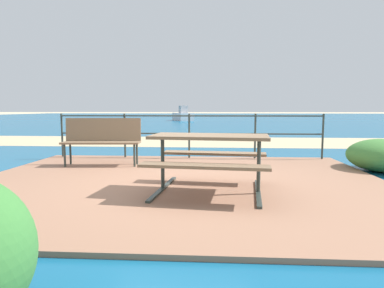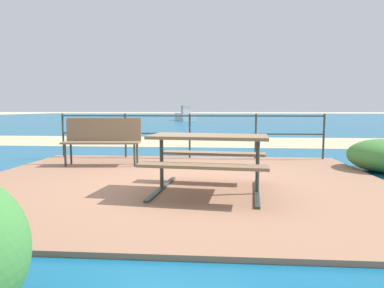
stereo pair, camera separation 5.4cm
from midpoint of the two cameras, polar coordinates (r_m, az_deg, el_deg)
ground_plane at (r=5.12m, az=-2.71°, el=-6.99°), size 240.00×240.00×0.00m
patio_paving at (r=5.12m, az=-2.71°, el=-6.66°), size 6.40×5.20×0.06m
sea_water at (r=44.98m, az=2.90°, el=4.60°), size 90.00×90.00×0.01m
beach_strip at (r=11.69m, az=0.87°, el=0.42°), size 54.04×4.30×0.01m
picnic_table at (r=4.34m, az=2.71°, el=-0.88°), size 1.67×1.54×0.76m
park_bench at (r=6.69m, az=-15.54°, el=1.18°), size 1.51×0.51×0.92m
railing_fence at (r=7.39m, az=-0.70°, el=2.51°), size 5.94×0.04×1.00m
shrub_right at (r=7.02m, az=30.06°, el=-1.72°), size 1.27×1.27×0.61m
boat_near at (r=33.30m, az=-1.74°, el=4.89°), size 2.48×4.14×1.49m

